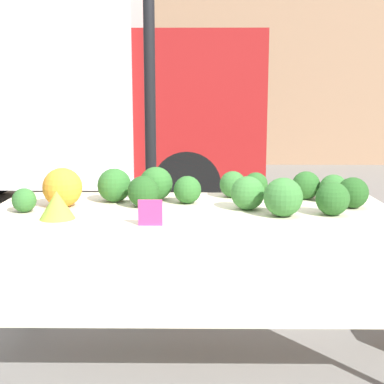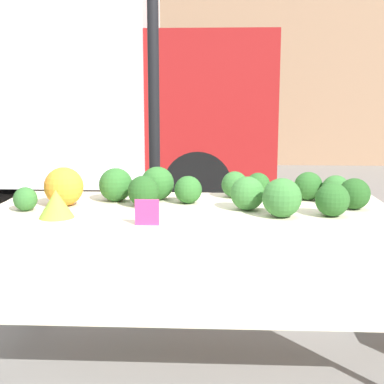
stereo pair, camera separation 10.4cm
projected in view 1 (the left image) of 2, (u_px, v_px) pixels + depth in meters
name	position (u px, v px, depth m)	size (l,w,h in m)	color
ground_plane	(192.00, 354.00, 2.95)	(40.00, 40.00, 0.00)	gray
building_facade	(196.00, 12.00, 10.75)	(16.00, 0.60, 6.10)	#9E7A5B
tent_pole	(150.00, 99.00, 3.30)	(0.07, 0.07, 2.76)	black
parked_truck	(72.00, 91.00, 6.71)	(4.34, 1.85, 2.81)	white
market_table	(192.00, 228.00, 2.75)	(2.08, 0.85, 0.83)	beige
orange_cauliflower	(62.00, 188.00, 2.78)	(0.21, 0.21, 0.21)	orange
romanesco_head	(57.00, 205.00, 2.52)	(0.17, 0.17, 0.13)	#93B238
broccoli_head_0	(333.00, 199.00, 2.59)	(0.16, 0.16, 0.16)	#285B23
broccoli_head_1	(187.00, 190.00, 2.88)	(0.15, 0.15, 0.15)	#2D6628
broccoli_head_2	(283.00, 197.00, 2.57)	(0.19, 0.19, 0.19)	#387533
broccoli_head_3	(248.00, 193.00, 2.72)	(0.17, 0.17, 0.17)	#387533
broccoli_head_4	(306.00, 185.00, 3.00)	(0.16, 0.16, 0.16)	#285B23
broccoli_head_5	(256.00, 184.00, 3.09)	(0.14, 0.14, 0.14)	#285B23
broccoli_head_6	(156.00, 183.00, 2.97)	(0.19, 0.19, 0.19)	#2D6628
broccoli_head_7	(143.00, 192.00, 2.79)	(0.16, 0.16, 0.16)	#23511E
broccoli_head_8	(24.00, 200.00, 2.67)	(0.12, 0.12, 0.12)	#336B2D
broccoli_head_9	(114.00, 185.00, 2.92)	(0.18, 0.18, 0.18)	#2D6628
broccoli_head_10	(233.00, 184.00, 3.06)	(0.15, 0.15, 0.15)	#336B2D
broccoli_head_11	(353.00, 193.00, 2.76)	(0.16, 0.16, 0.16)	#23511E
broccoli_head_12	(333.00, 188.00, 2.92)	(0.15, 0.15, 0.15)	#336B2D
price_sign	(150.00, 213.00, 2.39)	(0.11, 0.01, 0.12)	#E53D84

